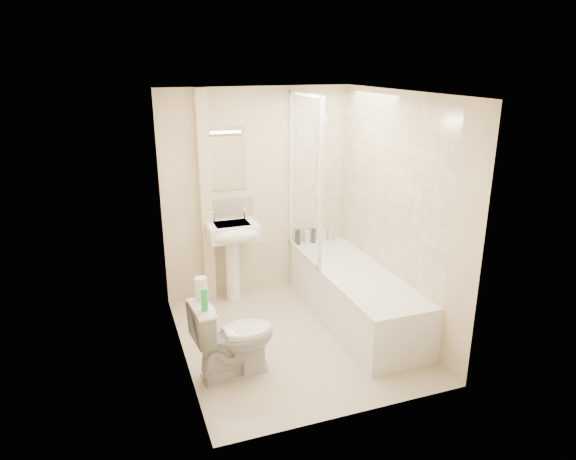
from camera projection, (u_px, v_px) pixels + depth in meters
name	position (u px, v px, depth m)	size (l,w,h in m)	color
floor	(295.00, 338.00, 5.18)	(2.50, 2.50, 0.00)	beige
wall_back	(258.00, 194.00, 5.91)	(2.20, 0.02, 2.40)	beige
wall_left	(177.00, 238.00, 4.45)	(0.02, 2.50, 2.40)	beige
wall_right	(398.00, 214.00, 5.15)	(0.02, 2.50, 2.40)	beige
ceiling	(296.00, 93.00, 4.42)	(2.20, 2.50, 0.02)	white
tile_back	(319.00, 170.00, 6.07)	(0.70, 0.01, 1.75)	beige
tile_right	(389.00, 188.00, 5.24)	(0.01, 2.10, 1.75)	beige
pipe_boxing	(206.00, 200.00, 5.66)	(0.12, 0.12, 2.40)	beige
splashback	(227.00, 211.00, 5.84)	(0.60, 0.01, 0.30)	beige
mirror	(226.00, 163.00, 5.67)	(0.46, 0.01, 0.60)	white
strip_light	(225.00, 130.00, 5.53)	(0.42, 0.07, 0.07)	silver
bathtub	(355.00, 293.00, 5.49)	(0.70, 2.10, 0.55)	white
shower_screen	(305.00, 178.00, 5.56)	(0.04, 0.92, 1.80)	white
shower_fixture	(320.00, 161.00, 5.99)	(0.10, 0.16, 0.99)	white
pedestal_sink	(233.00, 240.00, 5.73)	(0.56, 0.50, 1.07)	white
bottle_black_a	(298.00, 237.00, 6.16)	(0.06, 0.06, 0.18)	black
bottle_white_a	(307.00, 237.00, 6.20)	(0.06, 0.06, 0.16)	white
bottle_black_b	(313.00, 236.00, 6.22)	(0.06, 0.06, 0.18)	black
bottle_cream	(324.00, 235.00, 6.27)	(0.06, 0.06, 0.15)	beige
bottle_white_b	(330.00, 235.00, 6.30)	(0.05, 0.05, 0.15)	silver
toilet	(234.00, 337.00, 4.49)	(0.76, 0.49, 0.73)	white
toilet_roll_lower	(202.00, 294.00, 4.35)	(0.11, 0.11, 0.10)	white
toilet_roll_upper	(201.00, 283.00, 4.32)	(0.10, 0.10, 0.10)	white
green_bottle	(204.00, 300.00, 4.14)	(0.06, 0.06, 0.19)	#29C65C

